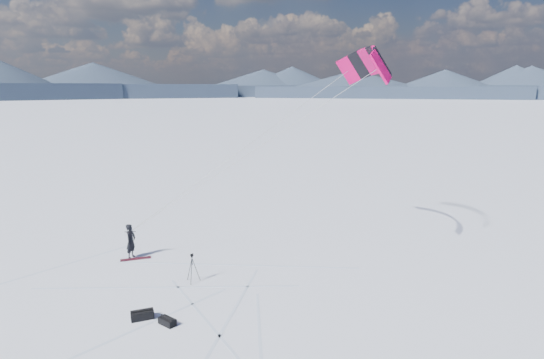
# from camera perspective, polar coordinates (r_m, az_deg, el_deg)

# --- Properties ---
(ground) EXTENTS (1800.00, 1800.00, 0.00)m
(ground) POSITION_cam_1_polar(r_m,az_deg,el_deg) (20.47, -17.18, -13.86)
(ground) COLOR white
(horizon_hills) EXTENTS (704.00, 705.94, 10.80)m
(horizon_hills) POSITION_cam_1_polar(r_m,az_deg,el_deg) (18.94, -18.05, -0.58)
(horizon_hills) COLOR #161F31
(horizon_hills) RESTS_ON ground
(snow_tracks) EXTENTS (17.62, 10.25, 0.01)m
(snow_tracks) POSITION_cam_1_polar(r_m,az_deg,el_deg) (20.35, -16.31, -13.96)
(snow_tracks) COLOR silver
(snow_tracks) RESTS_ON ground
(snowkiter) EXTENTS (0.49, 0.69, 1.78)m
(snowkiter) POSITION_cam_1_polar(r_m,az_deg,el_deg) (24.70, -17.17, -9.35)
(snowkiter) COLOR black
(snowkiter) RESTS_ON ground
(snowboard) EXTENTS (1.46, 0.93, 0.04)m
(snowboard) POSITION_cam_1_polar(r_m,az_deg,el_deg) (24.43, -16.73, -9.51)
(snowboard) COLOR maroon
(snowboard) RESTS_ON ground
(tripod) EXTENTS (0.63, 0.56, 1.33)m
(tripod) POSITION_cam_1_polar(r_m,az_deg,el_deg) (20.91, -9.98, -10.39)
(tripod) COLOR black
(tripod) RESTS_ON ground
(gear_bag_a) EXTENTS (0.93, 0.75, 0.37)m
(gear_bag_a) POSITION_cam_1_polar(r_m,az_deg,el_deg) (18.56, -15.96, -16.01)
(gear_bag_a) COLOR black
(gear_bag_a) RESTS_ON ground
(gear_bag_b) EXTENTS (0.76, 0.63, 0.31)m
(gear_bag_b) POSITION_cam_1_polar(r_m,az_deg,el_deg) (17.96, -13.01, -16.94)
(gear_bag_b) COLOR black
(gear_bag_b) RESTS_ON ground
(power_kite) EXTENTS (13.02, 5.89, 9.20)m
(power_kite) POSITION_cam_1_polar(r_m,az_deg,el_deg) (23.92, 12.06, 13.91)
(power_kite) COLOR #CF0453
(power_kite) RESTS_ON ground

